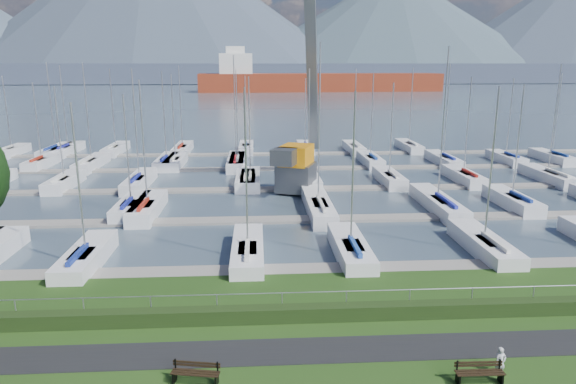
{
  "coord_description": "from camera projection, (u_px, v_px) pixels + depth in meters",
  "views": [
    {
      "loc": [
        -2.04,
        -21.77,
        11.43
      ],
      "look_at": [
        0.0,
        12.0,
        3.0
      ],
      "focal_mm": 32.0,
      "sensor_mm": 36.0,
      "label": 1
    }
  ],
  "objects": [
    {
      "name": "crane",
      "position": [
        300.0,
        131.0,
        48.09
      ],
      "size": [
        5.83,
        13.49,
        22.35
      ],
      "rotation": [
        0.0,
        0.0,
        -0.36
      ],
      "color": "#4F5156",
      "rests_on": "water"
    },
    {
      "name": "person",
      "position": [
        501.0,
        359.0,
        19.42
      ],
      "size": [
        0.48,
        0.35,
        1.2
      ],
      "primitive_type": "imported",
      "rotation": [
        0.0,
        0.0,
        0.15
      ],
      "color": "silver",
      "rests_on": "grass"
    },
    {
      "name": "water",
      "position": [
        260.0,
        87.0,
        275.9
      ],
      "size": [
        800.0,
        540.0,
        0.2
      ],
      "primitive_type": "cube",
      "color": "#445463"
    },
    {
      "name": "mountains",
      "position": [
        267.0,
        19.0,
        405.02
      ],
      "size": [
        1190.0,
        360.0,
        115.0
      ],
      "color": "#434B62",
      "rests_on": "water"
    },
    {
      "name": "bench_right",
      "position": [
        479.0,
        373.0,
        18.86
      ],
      "size": [
        1.81,
        0.45,
        0.85
      ],
      "rotation": [
        0.0,
        0.0,
        -0.02
      ],
      "color": "black",
      "rests_on": "grass"
    },
    {
      "name": "cargo_ship_mid",
      "position": [
        310.0,
        83.0,
        229.1
      ],
      "size": [
        108.71,
        24.71,
        21.5
      ],
      "rotation": [
        0.0,
        0.0,
        0.06
      ],
      "color": "maroon",
      "rests_on": "water"
    },
    {
      "name": "hedge",
      "position": [
        304.0,
        313.0,
        23.5
      ],
      "size": [
        80.0,
        0.7,
        0.7
      ],
      "primitive_type": "cube",
      "color": "#1F3212",
      "rests_on": "grass"
    },
    {
      "name": "fence",
      "position": [
        304.0,
        292.0,
        23.68
      ],
      "size": [
        80.0,
        0.04,
        0.04
      ],
      "primitive_type": "cylinder",
      "rotation": [
        0.0,
        1.57,
        0.0
      ],
      "color": "#9C9FA5",
      "rests_on": "grass"
    },
    {
      "name": "docks",
      "position": [
        279.0,
        189.0,
        49.21
      ],
      "size": [
        90.0,
        41.6,
        0.25
      ],
      "color": "gray",
      "rests_on": "water"
    },
    {
      "name": "path",
      "position": [
        310.0,
        351.0,
        21.07
      ],
      "size": [
        160.0,
        2.0,
        0.04
      ],
      "primitive_type": "cube",
      "color": "black",
      "rests_on": "grass"
    },
    {
      "name": "sailboat_fleet",
      "position": [
        246.0,
        128.0,
        50.52
      ],
      "size": [
        74.81,
        50.03,
        13.63
      ],
      "color": "maroon",
      "rests_on": "water"
    },
    {
      "name": "foothill",
      "position": [
        259.0,
        73.0,
        342.15
      ],
      "size": [
        900.0,
        80.0,
        12.0
      ],
      "primitive_type": "cube",
      "color": "#454F66",
      "rests_on": "water"
    },
    {
      "name": "bench_left",
      "position": [
        196.0,
        373.0,
        18.85
      ],
      "size": [
        1.85,
        0.74,
        0.85
      ],
      "rotation": [
        0.0,
        0.0,
        -0.18
      ],
      "color": "black",
      "rests_on": "grass"
    }
  ]
}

